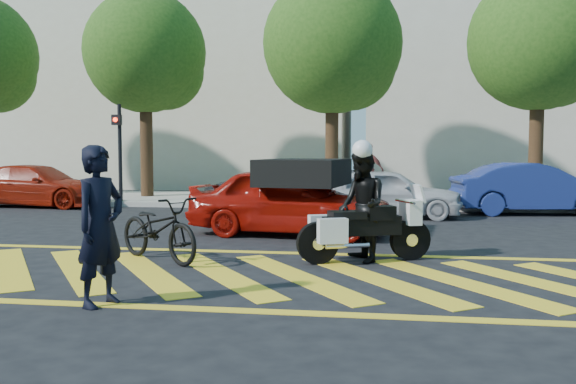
# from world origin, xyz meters

# --- Properties ---
(ground) EXTENTS (90.00, 90.00, 0.00)m
(ground) POSITION_xyz_m (0.00, 0.00, 0.00)
(ground) COLOR black
(ground) RESTS_ON ground
(sidewalk) EXTENTS (60.00, 5.00, 0.15)m
(sidewalk) POSITION_xyz_m (0.00, 12.00, 0.07)
(sidewalk) COLOR #9E998E
(sidewalk) RESTS_ON ground
(crosswalk) EXTENTS (12.33, 4.00, 0.01)m
(crosswalk) POSITION_xyz_m (-0.04, 0.00, 0.00)
(crosswalk) COLOR yellow
(crosswalk) RESTS_ON ground
(building_left) EXTENTS (16.00, 8.00, 10.00)m
(building_left) POSITION_xyz_m (-8.00, 21.00, 5.00)
(building_left) COLOR beige
(building_left) RESTS_ON ground
(building_right) EXTENTS (16.00, 8.00, 11.00)m
(building_right) POSITION_xyz_m (9.00, 21.00, 5.50)
(building_right) COLOR beige
(building_right) RESTS_ON ground
(tree_left) EXTENTS (4.20, 4.20, 7.26)m
(tree_left) POSITION_xyz_m (-6.37, 12.06, 4.99)
(tree_left) COLOR black
(tree_left) RESTS_ON ground
(tree_center) EXTENTS (4.60, 4.60, 7.56)m
(tree_center) POSITION_xyz_m (0.13, 12.06, 5.10)
(tree_center) COLOR black
(tree_center) RESTS_ON ground
(tree_right) EXTENTS (4.40, 4.40, 7.41)m
(tree_right) POSITION_xyz_m (6.63, 12.06, 5.05)
(tree_right) COLOR black
(tree_right) RESTS_ON ground
(signal_pole) EXTENTS (0.28, 0.43, 3.20)m
(signal_pole) POSITION_xyz_m (-6.50, 9.74, 1.92)
(signal_pole) COLOR black
(signal_pole) RESTS_ON ground
(officer_bike) EXTENTS (0.64, 0.78, 1.84)m
(officer_bike) POSITION_xyz_m (-1.51, -1.90, 0.92)
(officer_bike) COLOR black
(officer_bike) RESTS_ON ground
(bicycle) EXTENTS (2.02, 1.71, 1.04)m
(bicycle) POSITION_xyz_m (-1.87, 0.86, 0.52)
(bicycle) COLOR black
(bicycle) RESTS_ON ground
(police_motorcycle) EXTENTS (2.11, 1.17, 0.98)m
(police_motorcycle) POSITION_xyz_m (1.37, 1.27, 0.53)
(police_motorcycle) COLOR black
(police_motorcycle) RESTS_ON ground
(officer_moto) EXTENTS (0.95, 1.06, 1.79)m
(officer_moto) POSITION_xyz_m (1.35, 1.28, 0.89)
(officer_moto) COLOR black
(officer_moto) RESTS_ON ground
(red_convertible) EXTENTS (4.41, 2.26, 1.44)m
(red_convertible) POSITION_xyz_m (-0.22, 4.10, 0.72)
(red_convertible) COLOR #970E07
(red_convertible) RESTS_ON ground
(parked_left) EXTENTS (4.56, 2.07, 1.30)m
(parked_left) POSITION_xyz_m (-8.96, 9.20, 0.65)
(parked_left) COLOR maroon
(parked_left) RESTS_ON ground
(parked_mid_left) EXTENTS (4.36, 2.32, 1.17)m
(parked_mid_left) POSITION_xyz_m (-0.90, 7.80, 0.58)
(parked_mid_left) COLOR black
(parked_mid_left) RESTS_ON ground
(parked_mid_right) EXTENTS (3.85, 1.63, 1.30)m
(parked_mid_right) POSITION_xyz_m (1.83, 7.80, 0.65)
(parked_mid_right) COLOR #BCBCC1
(parked_mid_right) RESTS_ON ground
(parked_right) EXTENTS (4.46, 2.04, 1.42)m
(parked_right) POSITION_xyz_m (5.78, 9.20, 0.71)
(parked_right) COLOR navy
(parked_right) RESTS_ON ground
(pedestrian_right) EXTENTS (1.17, 0.83, 1.84)m
(pedestrian_right) POSITION_xyz_m (1.22, 12.54, 1.07)
(pedestrian_right) COLOR brown
(pedestrian_right) RESTS_ON sidewalk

